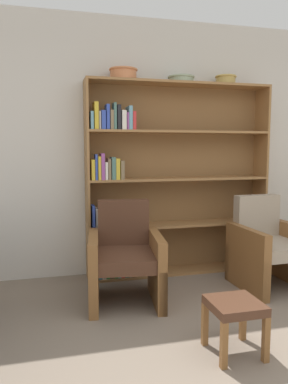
% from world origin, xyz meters
% --- Properties ---
extents(wall_back, '(12.00, 0.06, 2.75)m').
position_xyz_m(wall_back, '(0.00, 2.40, 1.38)').
color(wall_back, silver).
rests_on(wall_back, ground).
extents(bookshelf, '(2.01, 0.30, 2.06)m').
position_xyz_m(bookshelf, '(-0.19, 2.23, 1.01)').
color(bookshelf, olive).
rests_on(bookshelf, ground).
extents(bowl_slate, '(0.29, 0.29, 0.11)m').
position_xyz_m(bowl_slate, '(-0.62, 2.21, 2.13)').
color(bowl_slate, '#C67547').
rests_on(bowl_slate, bookshelf).
extents(bowl_sage, '(0.29, 0.29, 0.07)m').
position_xyz_m(bowl_sage, '(0.00, 2.21, 2.10)').
color(bowl_sage, gray).
rests_on(bowl_sage, bookshelf).
extents(bowl_brass, '(0.23, 0.23, 0.10)m').
position_xyz_m(bowl_brass, '(0.51, 2.21, 2.12)').
color(bowl_brass, tan).
rests_on(bowl_brass, bookshelf).
extents(armchair_leather, '(0.72, 0.76, 0.89)m').
position_xyz_m(armchair_leather, '(-0.74, 1.58, 0.39)').
color(armchair_leather, brown).
rests_on(armchair_leather, ground).
extents(armchair_cushioned, '(0.67, 0.70, 0.89)m').
position_xyz_m(armchair_cushioned, '(0.72, 1.58, 0.39)').
color(armchair_cushioned, brown).
rests_on(armchair_cushioned, ground).
extents(footstool, '(0.33, 0.33, 0.36)m').
position_xyz_m(footstool, '(-0.21, 0.52, 0.29)').
color(footstool, brown).
rests_on(footstool, ground).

